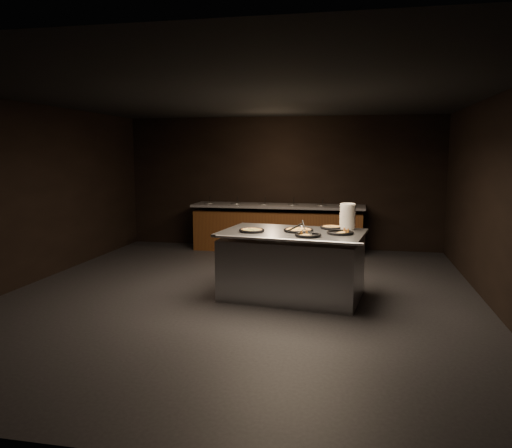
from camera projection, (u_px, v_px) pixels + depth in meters
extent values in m
cube|color=black|center=(240.00, 296.00, 7.42)|extent=(7.00, 8.00, 0.01)
cube|color=black|center=(239.00, 96.00, 7.01)|extent=(7.00, 8.00, 0.01)
cube|color=black|center=(281.00, 183.00, 11.10)|extent=(7.00, 0.01, 2.90)
cube|color=black|center=(102.00, 252.00, 3.32)|extent=(7.00, 0.01, 2.90)
cube|color=black|center=(25.00, 195.00, 7.90)|extent=(0.01, 8.00, 2.90)
cube|color=black|center=(500.00, 203.00, 6.52)|extent=(0.01, 8.00, 2.90)
cube|color=#4D2D12|center=(278.00, 231.00, 10.82)|extent=(3.60, 0.75, 0.85)
cube|color=slate|center=(278.00, 206.00, 10.75)|extent=(3.70, 0.83, 0.05)
cube|color=#3E240E|center=(278.00, 248.00, 10.88)|extent=(3.60, 0.69, 0.08)
cylinder|color=#A9ACB0|center=(209.00, 204.00, 11.05)|extent=(0.22, 0.22, 0.08)
cylinder|color=#447930|center=(209.00, 203.00, 11.05)|extent=(0.19, 0.19, 0.02)
cylinder|color=black|center=(210.00, 199.00, 11.01)|extent=(0.04, 0.10, 0.19)
cylinder|color=#A9ACB0|center=(236.00, 205.00, 10.93)|extent=(0.22, 0.22, 0.08)
cylinder|color=#447930|center=(236.00, 204.00, 10.92)|extent=(0.19, 0.19, 0.02)
cylinder|color=black|center=(237.00, 200.00, 10.89)|extent=(0.04, 0.10, 0.19)
cylinder|color=#A9ACB0|center=(264.00, 205.00, 10.81)|extent=(0.22, 0.22, 0.08)
cylinder|color=#447930|center=(264.00, 204.00, 10.80)|extent=(0.19, 0.19, 0.02)
cylinder|color=black|center=(265.00, 200.00, 10.77)|extent=(0.04, 0.10, 0.19)
cylinder|color=#A9ACB0|center=(292.00, 206.00, 10.68)|extent=(0.22, 0.22, 0.08)
cylinder|color=#447930|center=(292.00, 205.00, 10.68)|extent=(0.19, 0.19, 0.02)
cylinder|color=black|center=(294.00, 201.00, 10.64)|extent=(0.04, 0.10, 0.19)
cylinder|color=#A9ACB0|center=(321.00, 207.00, 10.56)|extent=(0.22, 0.22, 0.08)
cylinder|color=#447930|center=(321.00, 205.00, 10.56)|extent=(0.19, 0.19, 0.02)
cylinder|color=black|center=(323.00, 202.00, 10.52)|extent=(0.04, 0.10, 0.19)
cylinder|color=#A9ACB0|center=(351.00, 207.00, 10.44)|extent=(0.22, 0.22, 0.08)
cylinder|color=#447930|center=(351.00, 206.00, 10.44)|extent=(0.19, 0.19, 0.02)
cylinder|color=black|center=(353.00, 202.00, 10.40)|extent=(0.04, 0.10, 0.19)
cube|color=#A9ACB0|center=(292.00, 268.00, 7.31)|extent=(2.09, 1.43, 0.88)
cube|color=#A9ACB0|center=(293.00, 233.00, 7.24)|extent=(2.18, 1.52, 0.04)
cylinder|color=#A9ACB0|center=(286.00, 240.00, 6.62)|extent=(2.02, 0.30, 0.04)
cylinder|color=silver|center=(347.00, 217.00, 7.41)|extent=(0.23, 0.23, 0.38)
cylinder|color=black|center=(252.00, 231.00, 7.21)|extent=(0.35, 0.35, 0.01)
torus|color=black|center=(252.00, 230.00, 7.21)|extent=(0.37, 0.37, 0.04)
torus|color=#9D5628|center=(252.00, 230.00, 7.21)|extent=(0.31, 0.31, 0.03)
cylinder|color=#CEB252|center=(252.00, 230.00, 7.21)|extent=(0.27, 0.27, 0.02)
cube|color=black|center=(252.00, 230.00, 7.21)|extent=(0.15, 0.23, 0.00)
cube|color=black|center=(252.00, 230.00, 7.21)|extent=(0.23, 0.15, 0.00)
cylinder|color=black|center=(299.00, 231.00, 7.23)|extent=(0.41, 0.41, 0.01)
torus|color=black|center=(299.00, 230.00, 7.23)|extent=(0.43, 0.43, 0.04)
torus|color=#9D5628|center=(299.00, 230.00, 7.23)|extent=(0.37, 0.37, 0.03)
cylinder|color=gold|center=(299.00, 230.00, 7.23)|extent=(0.33, 0.33, 0.02)
cube|color=black|center=(299.00, 229.00, 7.23)|extent=(0.02, 0.33, 0.00)
cube|color=black|center=(299.00, 229.00, 7.23)|extent=(0.33, 0.02, 0.00)
cylinder|color=black|center=(331.00, 228.00, 7.51)|extent=(0.32, 0.32, 0.01)
torus|color=black|center=(331.00, 227.00, 7.51)|extent=(0.34, 0.34, 0.04)
torus|color=#9D5628|center=(331.00, 227.00, 7.51)|extent=(0.28, 0.28, 0.03)
cylinder|color=gold|center=(331.00, 227.00, 7.51)|extent=(0.24, 0.24, 0.02)
cube|color=black|center=(331.00, 227.00, 7.51)|extent=(0.14, 0.20, 0.00)
cube|color=black|center=(331.00, 227.00, 7.51)|extent=(0.20, 0.14, 0.00)
cylinder|color=black|center=(308.00, 236.00, 6.81)|extent=(0.34, 0.34, 0.01)
torus|color=black|center=(308.00, 235.00, 6.80)|extent=(0.36, 0.36, 0.04)
cylinder|color=black|center=(340.00, 233.00, 7.02)|extent=(0.36, 0.36, 0.01)
torus|color=black|center=(340.00, 232.00, 7.02)|extent=(0.38, 0.38, 0.04)
cube|color=#A9ACB0|center=(300.00, 228.00, 7.38)|extent=(0.12, 0.13, 0.00)
cylinder|color=black|center=(304.00, 225.00, 7.22)|extent=(0.08, 0.19, 0.13)
cylinder|color=#A9ACB0|center=(302.00, 227.00, 7.30)|extent=(0.04, 0.10, 0.08)
cube|color=#A9ACB0|center=(307.00, 234.00, 6.86)|extent=(0.13, 0.10, 0.00)
cylinder|color=black|center=(295.00, 227.00, 6.88)|extent=(0.23, 0.03, 0.14)
cylinder|color=#A9ACB0|center=(301.00, 232.00, 6.87)|extent=(0.12, 0.02, 0.09)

